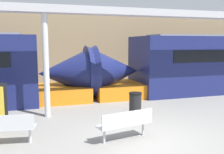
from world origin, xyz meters
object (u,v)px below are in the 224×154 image
at_px(bench_near, 126,122).
at_px(support_column_near, 46,66).
at_px(trash_bin, 135,105).
at_px(bench_far, 5,127).

bearing_deg(bench_near, support_column_near, 112.77).
bearing_deg(bench_near, trash_bin, 49.70).
height_order(bench_near, bench_far, same).
xyz_separation_m(bench_far, trash_bin, (4.31, 1.30, -0.04)).
height_order(bench_far, support_column_near, support_column_near).
bearing_deg(bench_near, bench_far, 158.13).
height_order(trash_bin, support_column_near, support_column_near).
relative_size(bench_far, trash_bin, 1.68).
relative_size(bench_far, support_column_near, 0.42).
distance_m(bench_far, support_column_near, 3.04).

